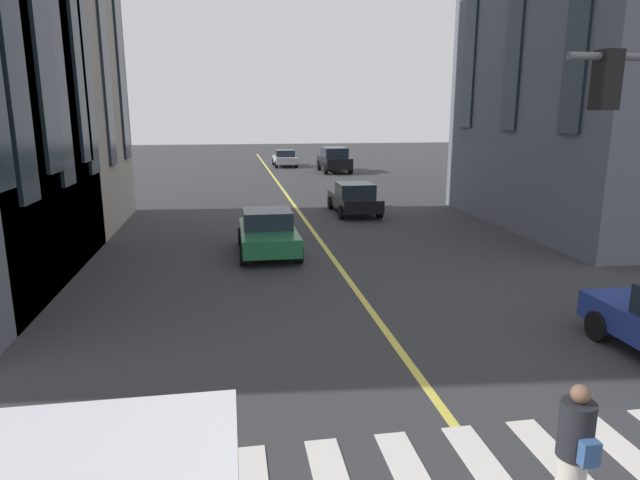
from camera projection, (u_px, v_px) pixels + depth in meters
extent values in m
cube|color=#D8C64C|center=(307.00, 223.00, 22.74)|extent=(80.00, 0.16, 0.01)
cube|color=silver|center=(638.00, 464.00, 7.14)|extent=(2.40, 0.45, 0.01)
cube|color=silver|center=(568.00, 472.00, 6.99)|extent=(2.40, 0.45, 0.01)
cube|color=silver|center=(494.00, 480.00, 6.83)|extent=(2.40, 0.45, 0.01)
cube|color=black|center=(334.00, 162.00, 42.28)|extent=(4.70, 1.95, 0.80)
cube|color=#19232D|center=(334.00, 152.00, 42.11)|extent=(2.58, 1.72, 0.70)
cylinder|color=black|center=(319.00, 165.00, 43.72)|extent=(0.76, 0.27, 0.76)
cylinder|color=black|center=(342.00, 165.00, 44.01)|extent=(0.76, 0.27, 0.76)
cylinder|color=black|center=(326.00, 169.00, 40.74)|extent=(0.76, 0.27, 0.76)
cylinder|color=black|center=(350.00, 169.00, 41.03)|extent=(0.76, 0.27, 0.76)
cube|color=black|center=(354.00, 201.00, 24.86)|extent=(3.90, 1.75, 0.55)
cube|color=#19232D|center=(355.00, 189.00, 24.55)|extent=(1.64, 1.54, 0.55)
cylinder|color=black|center=(331.00, 203.00, 26.03)|extent=(0.60, 0.21, 0.60)
cylinder|color=black|center=(365.00, 202.00, 26.29)|extent=(0.60, 0.21, 0.60)
cylinder|color=black|center=(342.00, 212.00, 23.55)|extent=(0.60, 0.21, 0.60)
cylinder|color=black|center=(379.00, 211.00, 23.82)|extent=(0.60, 0.21, 0.60)
cube|color=#1E6038|center=(268.00, 236.00, 17.73)|extent=(3.90, 1.75, 0.55)
cube|color=#19232D|center=(267.00, 218.00, 17.80)|extent=(1.64, 1.54, 0.55)
cylinder|color=black|center=(299.00, 253.00, 16.69)|extent=(0.60, 0.21, 0.60)
cylinder|color=black|center=(243.00, 255.00, 16.43)|extent=(0.60, 0.21, 0.60)
cylinder|color=black|center=(290.00, 235.00, 19.17)|extent=(0.60, 0.21, 0.60)
cylinder|color=black|center=(241.00, 237.00, 18.90)|extent=(0.60, 0.21, 0.60)
cylinder|color=black|center=(598.00, 326.00, 10.98)|extent=(0.60, 0.21, 0.60)
cube|color=#B7BABF|center=(285.00, 160.00, 46.76)|extent=(3.90, 1.75, 0.55)
cube|color=#19232D|center=(285.00, 153.00, 46.45)|extent=(1.64, 1.54, 0.55)
cylinder|color=black|center=(274.00, 162.00, 47.93)|extent=(0.60, 0.21, 0.60)
cylinder|color=black|center=(293.00, 161.00, 48.20)|extent=(0.60, 0.21, 0.60)
cylinder|color=black|center=(276.00, 164.00, 45.46)|extent=(0.60, 0.21, 0.60)
cylinder|color=black|center=(296.00, 164.00, 45.72)|extent=(0.60, 0.21, 0.60)
cylinder|color=black|center=(576.00, 429.00, 6.01)|extent=(0.38, 0.38, 0.65)
sphere|color=brown|center=(580.00, 394.00, 5.91)|extent=(0.21, 0.21, 0.21)
cube|color=#2D4C7F|center=(589.00, 454.00, 5.80)|extent=(0.12, 0.20, 0.28)
cube|color=black|center=(606.00, 80.00, 8.46)|extent=(0.36, 0.30, 0.90)
sphere|color=red|center=(608.00, 60.00, 8.39)|extent=(0.18, 0.18, 0.18)
sphere|color=gold|center=(606.00, 80.00, 8.46)|extent=(0.18, 0.18, 0.18)
sphere|color=green|center=(604.00, 100.00, 8.53)|extent=(0.18, 0.18, 0.18)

